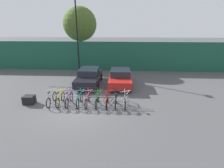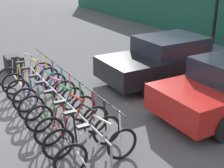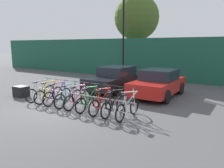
% 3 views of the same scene
% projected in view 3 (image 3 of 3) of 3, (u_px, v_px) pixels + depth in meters
% --- Properties ---
extents(ground_plane, '(120.00, 120.00, 0.00)m').
position_uv_depth(ground_plane, '(61.00, 109.00, 9.06)').
color(ground_plane, '#4C4C4F').
extents(hoarding_wall, '(36.00, 0.16, 3.16)m').
position_uv_depth(hoarding_wall, '(152.00, 59.00, 16.63)').
color(hoarding_wall, '#19513D').
rests_on(hoarding_wall, ground).
extents(bike_rack, '(5.31, 0.04, 0.57)m').
position_uv_depth(bike_rack, '(80.00, 96.00, 9.28)').
color(bike_rack, gray).
rests_on(bike_rack, ground).
extents(bicycle_silver, '(0.68, 1.71, 1.05)m').
position_uv_depth(bicycle_silver, '(41.00, 93.00, 10.45)').
color(bicycle_silver, black).
rests_on(bicycle_silver, ground).
extents(bicycle_yellow, '(0.68, 1.71, 1.05)m').
position_uv_depth(bicycle_yellow, '(49.00, 94.00, 10.14)').
color(bicycle_yellow, black).
rests_on(bicycle_yellow, ground).
extents(bicycle_purple, '(0.68, 1.71, 1.05)m').
position_uv_depth(bicycle_purple, '(58.00, 96.00, 9.84)').
color(bicycle_purple, black).
rests_on(bicycle_purple, ground).
extents(bicycle_teal, '(0.68, 1.71, 1.05)m').
position_uv_depth(bicycle_teal, '(69.00, 98.00, 9.47)').
color(bicycle_teal, black).
rests_on(bicycle_teal, ground).
extents(bicycle_pink, '(0.68, 1.71, 1.05)m').
position_uv_depth(bicycle_pink, '(78.00, 99.00, 9.19)').
color(bicycle_pink, black).
rests_on(bicycle_pink, ground).
extents(bicycle_green, '(0.68, 1.71, 1.05)m').
position_uv_depth(bicycle_green, '(89.00, 101.00, 8.86)').
color(bicycle_green, black).
rests_on(bicycle_green, ground).
extents(bicycle_red, '(0.68, 1.71, 1.05)m').
position_uv_depth(bicycle_red, '(102.00, 104.00, 8.51)').
color(bicycle_red, black).
rests_on(bicycle_red, ground).
extents(bicycle_black, '(0.68, 1.71, 1.05)m').
position_uv_depth(bicycle_black, '(114.00, 106.00, 8.22)').
color(bicycle_black, black).
rests_on(bicycle_black, ground).
extents(bicycle_white, '(0.68, 1.71, 1.05)m').
position_uv_depth(bicycle_white, '(128.00, 108.00, 7.90)').
color(bicycle_white, black).
rests_on(bicycle_white, ground).
extents(car_black, '(1.91, 4.34, 1.40)m').
position_uv_depth(car_black, '(116.00, 79.00, 12.83)').
color(car_black, black).
rests_on(car_black, ground).
extents(car_red, '(1.91, 3.94, 1.40)m').
position_uv_depth(car_red, '(158.00, 83.00, 11.27)').
color(car_red, red).
rests_on(car_red, ground).
extents(lamp_post, '(0.24, 0.44, 7.61)m').
position_uv_depth(lamp_post, '(123.00, 24.00, 16.40)').
color(lamp_post, black).
rests_on(lamp_post, ground).
extents(cargo_crate, '(0.70, 0.56, 0.55)m').
position_uv_depth(cargo_crate, '(21.00, 91.00, 11.27)').
color(cargo_crate, black).
rests_on(cargo_crate, ground).
extents(tree_behind_hoarding, '(3.85, 3.85, 6.88)m').
position_uv_depth(tree_behind_hoarding, '(137.00, 18.00, 18.75)').
color(tree_behind_hoarding, brown).
rests_on(tree_behind_hoarding, ground).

